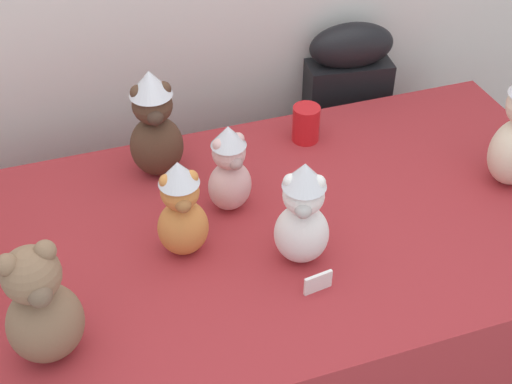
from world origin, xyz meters
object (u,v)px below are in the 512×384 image
(display_table, at_px, (256,324))
(teddy_bear_cocoa, at_px, (155,126))
(teddy_bear_snow, at_px, (303,215))
(teddy_bear_mocha, at_px, (42,309))
(teddy_bear_ginger, at_px, (182,210))
(teddy_bear_blush, at_px, (229,169))
(instrument_case, at_px, (342,145))
(party_cup_red, at_px, (306,124))

(display_table, xyz_separation_m, teddy_bear_cocoa, (-0.18, 0.31, 0.53))
(teddy_bear_snow, distance_m, teddy_bear_mocha, 0.60)
(display_table, xyz_separation_m, teddy_bear_snow, (0.07, -0.13, 0.51))
(teddy_bear_ginger, distance_m, teddy_bear_cocoa, 0.33)
(teddy_bear_ginger, relative_size, teddy_bear_blush, 1.06)
(teddy_bear_ginger, height_order, teddy_bear_blush, teddy_bear_ginger)
(instrument_case, relative_size, teddy_bear_ginger, 3.53)
(instrument_case, bearing_deg, teddy_bear_ginger, -132.31)
(display_table, distance_m, instrument_case, 0.80)
(teddy_bear_cocoa, bearing_deg, teddy_bear_blush, -50.82)
(teddy_bear_ginger, height_order, party_cup_red, teddy_bear_ginger)
(teddy_bear_ginger, xyz_separation_m, teddy_bear_blush, (0.15, 0.12, -0.01))
(teddy_bear_ginger, height_order, teddy_bear_snow, teddy_bear_snow)
(party_cup_red, bearing_deg, teddy_bear_ginger, -142.70)
(teddy_bear_mocha, bearing_deg, teddy_bear_ginger, 20.55)
(display_table, relative_size, teddy_bear_blush, 7.26)
(display_table, relative_size, instrument_case, 1.93)
(teddy_bear_ginger, bearing_deg, teddy_bear_cocoa, 91.69)
(teddy_bear_ginger, relative_size, teddy_bear_cocoa, 0.84)
(display_table, height_order, instrument_case, instrument_case)
(display_table, relative_size, teddy_bear_mocha, 6.09)
(display_table, distance_m, teddy_bear_snow, 0.53)
(party_cup_red, bearing_deg, teddy_bear_blush, -143.28)
(instrument_case, distance_m, teddy_bear_mocha, 1.39)
(display_table, distance_m, teddy_bear_mocha, 0.77)
(teddy_bear_cocoa, xyz_separation_m, party_cup_red, (0.44, 0.02, -0.10))
(teddy_bear_ginger, xyz_separation_m, party_cup_red, (0.45, 0.34, -0.08))
(instrument_case, distance_m, party_cup_red, 0.49)
(teddy_bear_ginger, bearing_deg, party_cup_red, 40.41)
(party_cup_red, bearing_deg, teddy_bear_mocha, -144.79)
(teddy_bear_blush, height_order, teddy_bear_cocoa, teddy_bear_cocoa)
(teddy_bear_snow, height_order, teddy_bear_blush, teddy_bear_snow)
(instrument_case, distance_m, teddy_bear_cocoa, 0.87)
(teddy_bear_mocha, xyz_separation_m, teddy_bear_blush, (0.49, 0.33, -0.02))
(instrument_case, xyz_separation_m, teddy_bear_blush, (-0.56, -0.49, 0.39))
(teddy_bear_cocoa, bearing_deg, teddy_bear_ginger, -87.52)
(teddy_bear_cocoa, bearing_deg, party_cup_red, 6.33)
(teddy_bear_ginger, xyz_separation_m, teddy_bear_mocha, (-0.33, -0.21, 0.01))
(instrument_case, xyz_separation_m, teddy_bear_cocoa, (-0.70, -0.29, 0.42))
(display_table, bearing_deg, party_cup_red, 51.01)
(teddy_bear_mocha, bearing_deg, instrument_case, 26.47)
(instrument_case, distance_m, teddy_bear_blush, 0.84)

